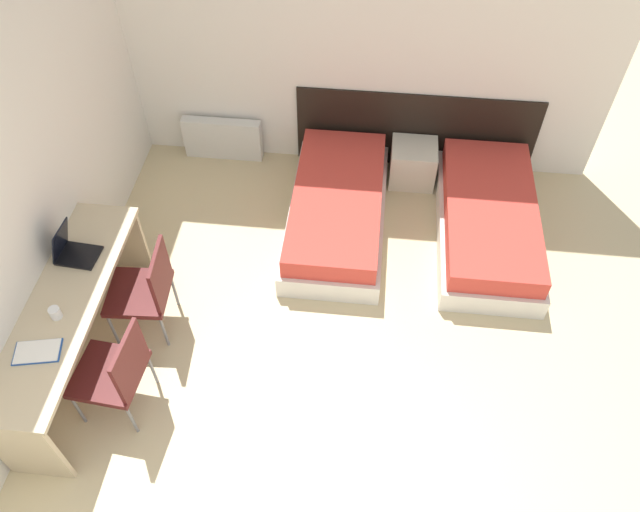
{
  "coord_description": "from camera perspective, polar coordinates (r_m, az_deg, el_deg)",
  "views": [
    {
      "loc": [
        0.35,
        -0.98,
        4.4
      ],
      "look_at": [
        0.0,
        2.27,
        0.55
      ],
      "focal_mm": 35.0,
      "sensor_mm": 36.0,
      "label": 1
    }
  ],
  "objects": [
    {
      "name": "chair_near_notebook",
      "position": [
        4.74,
        -18.2,
        -9.93
      ],
      "size": [
        0.51,
        0.51,
        0.89
      ],
      "rotation": [
        0.0,
        0.0,
        -0.08
      ],
      "color": "#511919",
      "rests_on": "ground_plane"
    },
    {
      "name": "chair_near_laptop",
      "position": [
        5.11,
        -15.67,
        -2.84
      ],
      "size": [
        0.51,
        0.51,
        0.89
      ],
      "rotation": [
        0.0,
        0.0,
        0.06
      ],
      "color": "#511919",
      "rests_on": "ground_plane"
    },
    {
      "name": "radiator",
      "position": [
        6.71,
        -8.88,
        10.55
      ],
      "size": [
        0.82,
        0.12,
        0.45
      ],
      "color": "silver",
      "rests_on": "ground_plane"
    },
    {
      "name": "headboard_panel",
      "position": [
        6.48,
        8.73,
        11.23
      ],
      "size": [
        2.4,
        0.03,
        0.86
      ],
      "color": "black",
      "rests_on": "ground_plane"
    },
    {
      "name": "open_notebook",
      "position": [
        4.69,
        -24.43,
        -7.97
      ],
      "size": [
        0.35,
        0.25,
        0.02
      ],
      "rotation": [
        0.0,
        0.0,
        0.21
      ],
      "color": "#1E4793",
      "rests_on": "desk"
    },
    {
      "name": "laptop",
      "position": [
        5.11,
        -21.7,
        0.49
      ],
      "size": [
        0.32,
        0.26,
        0.31
      ],
      "rotation": [
        0.0,
        0.0,
        -0.08
      ],
      "color": "black",
      "rests_on": "desk"
    },
    {
      "name": "wall_left",
      "position": [
        4.94,
        -25.08,
        6.16
      ],
      "size": [
        0.05,
        5.14,
        2.7
      ],
      "color": "white",
      "rests_on": "ground_plane"
    },
    {
      "name": "wall_back",
      "position": [
        5.98,
        2.05,
        18.99
      ],
      "size": [
        5.1,
        0.05,
        2.7
      ],
      "color": "white",
      "rests_on": "ground_plane"
    },
    {
      "name": "nightstand",
      "position": [
        6.43,
        8.48,
        8.38
      ],
      "size": [
        0.45,
        0.41,
        0.42
      ],
      "color": "beige",
      "rests_on": "ground_plane"
    },
    {
      "name": "desk",
      "position": [
        5.02,
        -21.89,
        -4.99
      ],
      "size": [
        0.52,
        1.98,
        0.75
      ],
      "color": "#C6B28E",
      "rests_on": "ground_plane"
    },
    {
      "name": "bed_near_window",
      "position": [
        5.9,
        1.56,
        4.3
      ],
      "size": [
        0.89,
        1.86,
        0.42
      ],
      "color": "silver",
      "rests_on": "ground_plane"
    },
    {
      "name": "mug",
      "position": [
        4.79,
        -23.05,
        -4.81
      ],
      "size": [
        0.08,
        0.08,
        0.09
      ],
      "color": "white",
      "rests_on": "desk"
    },
    {
      "name": "bed_near_door",
      "position": [
        6.0,
        15.1,
        3.13
      ],
      "size": [
        0.89,
        1.86,
        0.42
      ],
      "color": "silver",
      "rests_on": "ground_plane"
    }
  ]
}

